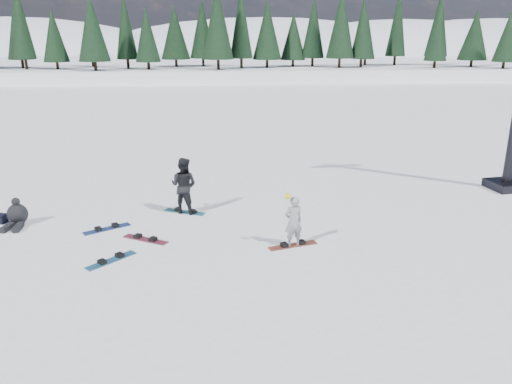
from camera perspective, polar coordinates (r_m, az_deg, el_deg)
ground at (r=15.12m, az=-6.38°, el=-5.76°), size 420.00×420.00×0.00m
alpine_backdrop at (r=204.38m, az=-7.94°, el=12.00°), size 412.50×227.00×53.20m
snowboarder_woman at (r=14.54m, az=4.29°, el=-3.34°), size 0.65×0.52×1.68m
snowboarder_man at (r=17.35m, az=-8.26°, el=0.75°), size 1.18×1.08×1.97m
seated_rider at (r=18.00m, az=-25.66°, el=-2.36°), size 0.70×1.11×0.92m
snowboard_woman at (r=14.84m, az=4.23°, el=-6.11°), size 1.52×0.70×0.03m
snowboard_man at (r=17.66m, az=-8.12°, el=-2.26°), size 1.48×0.88×0.03m
snowboard_loose_c at (r=16.70m, az=-16.67°, el=-4.05°), size 1.42×1.03×0.03m
snowboard_loose_b at (r=15.57m, az=-12.52°, el=-5.32°), size 1.45×0.98×0.03m
snowboard_loose_a at (r=14.44m, az=-16.22°, el=-7.52°), size 1.26×1.26×0.03m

